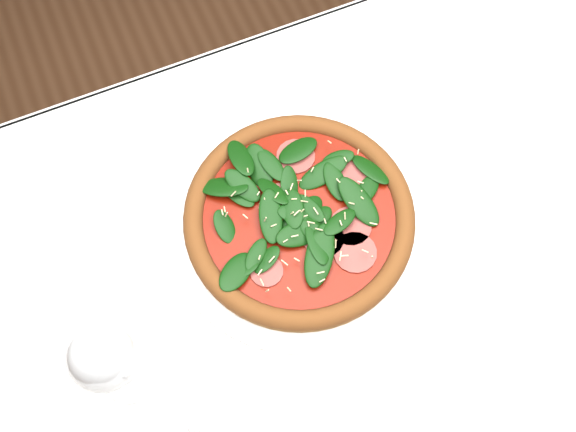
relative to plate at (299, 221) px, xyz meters
name	(u,v)px	position (x,y,z in m)	size (l,w,h in m)	color
ground	(329,345)	(0.07, -0.06, -0.76)	(6.00, 6.00, 0.00)	brown
dining_table	(353,264)	(0.07, -0.06, -0.11)	(1.21, 0.81, 0.75)	white
plate	(299,221)	(0.00, 0.00, 0.00)	(0.39, 0.39, 0.02)	white
pizza	(299,215)	(0.00, 0.00, 0.02)	(0.33, 0.33, 0.04)	brown
wine_glass	(104,358)	(-0.30, -0.11, 0.13)	(0.08, 0.08, 0.20)	silver
saucer_far	(451,61)	(0.34, 0.16, 0.00)	(0.15, 0.15, 0.01)	white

